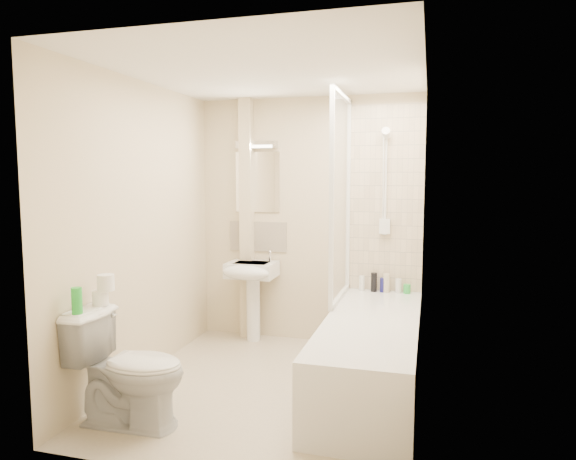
# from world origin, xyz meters

# --- Properties ---
(floor) EXTENTS (2.50, 2.50, 0.00)m
(floor) POSITION_xyz_m (0.00, 0.00, 0.00)
(floor) COLOR beige
(floor) RESTS_ON ground
(wall_back) EXTENTS (2.20, 0.02, 2.40)m
(wall_back) POSITION_xyz_m (0.00, 1.25, 1.20)
(wall_back) COLOR beige
(wall_back) RESTS_ON ground
(wall_left) EXTENTS (0.02, 2.50, 2.40)m
(wall_left) POSITION_xyz_m (-1.10, 0.00, 1.20)
(wall_left) COLOR beige
(wall_left) RESTS_ON ground
(wall_right) EXTENTS (0.02, 2.50, 2.40)m
(wall_right) POSITION_xyz_m (1.10, 0.00, 1.20)
(wall_right) COLOR beige
(wall_right) RESTS_ON ground
(ceiling) EXTENTS (2.20, 2.50, 0.02)m
(ceiling) POSITION_xyz_m (0.00, 0.00, 2.40)
(ceiling) COLOR white
(ceiling) RESTS_ON wall_back
(tile_back) EXTENTS (0.70, 0.01, 1.75)m
(tile_back) POSITION_xyz_m (0.75, 1.24, 1.42)
(tile_back) COLOR beige
(tile_back) RESTS_ON wall_back
(tile_right) EXTENTS (0.01, 2.10, 1.75)m
(tile_right) POSITION_xyz_m (1.09, 0.20, 1.42)
(tile_right) COLOR beige
(tile_right) RESTS_ON wall_right
(pipe_boxing) EXTENTS (0.12, 0.12, 2.40)m
(pipe_boxing) POSITION_xyz_m (-0.62, 1.19, 1.20)
(pipe_boxing) COLOR beige
(pipe_boxing) RESTS_ON ground
(splashback) EXTENTS (0.60, 0.02, 0.30)m
(splashback) POSITION_xyz_m (-0.52, 1.24, 1.03)
(splashback) COLOR beige
(splashback) RESTS_ON wall_back
(mirror) EXTENTS (0.46, 0.01, 0.60)m
(mirror) POSITION_xyz_m (-0.52, 1.24, 1.58)
(mirror) COLOR white
(mirror) RESTS_ON wall_back
(strip_light) EXTENTS (0.42, 0.07, 0.07)m
(strip_light) POSITION_xyz_m (-0.52, 1.22, 1.95)
(strip_light) COLOR silver
(strip_light) RESTS_ON wall_back
(bathtub) EXTENTS (0.70, 2.10, 0.55)m
(bathtub) POSITION_xyz_m (0.75, 0.20, 0.29)
(bathtub) COLOR white
(bathtub) RESTS_ON ground
(shower_screen) EXTENTS (0.04, 0.92, 1.80)m
(shower_screen) POSITION_xyz_m (0.40, 0.80, 1.45)
(shower_screen) COLOR white
(shower_screen) RESTS_ON bathtub
(shower_fixture) EXTENTS (0.10, 0.16, 0.99)m
(shower_fixture) POSITION_xyz_m (0.75, 1.19, 1.55)
(shower_fixture) COLOR white
(shower_fixture) RESTS_ON wall_back
(pedestal_sink) EXTENTS (0.47, 0.45, 0.91)m
(pedestal_sink) POSITION_xyz_m (-0.52, 1.01, 0.64)
(pedestal_sink) COLOR white
(pedestal_sink) RESTS_ON ground
(bottle_white_a) EXTENTS (0.05, 0.05, 0.14)m
(bottle_white_a) POSITION_xyz_m (0.55, 1.16, 0.62)
(bottle_white_a) COLOR white
(bottle_white_a) RESTS_ON bathtub
(bottle_black_b) EXTENTS (0.06, 0.06, 0.18)m
(bottle_black_b) POSITION_xyz_m (0.66, 1.16, 0.64)
(bottle_black_b) COLOR black
(bottle_black_b) RESTS_ON bathtub
(bottle_blue) EXTENTS (0.05, 0.05, 0.14)m
(bottle_blue) POSITION_xyz_m (0.75, 1.16, 0.62)
(bottle_blue) COLOR navy
(bottle_blue) RESTS_ON bathtub
(bottle_cream) EXTENTS (0.07, 0.07, 0.18)m
(bottle_cream) POSITION_xyz_m (0.78, 1.16, 0.64)
(bottle_cream) COLOR beige
(bottle_cream) RESTS_ON bathtub
(bottle_white_b) EXTENTS (0.06, 0.06, 0.13)m
(bottle_white_b) POSITION_xyz_m (0.89, 1.16, 0.62)
(bottle_white_b) COLOR silver
(bottle_white_b) RESTS_ON bathtub
(bottle_green) EXTENTS (0.07, 0.07, 0.09)m
(bottle_green) POSITION_xyz_m (0.97, 1.16, 0.59)
(bottle_green) COLOR green
(bottle_green) RESTS_ON bathtub
(toilet) EXTENTS (0.46, 0.77, 0.77)m
(toilet) POSITION_xyz_m (-0.72, -0.80, 0.38)
(toilet) COLOR white
(toilet) RESTS_ON ground
(toilet_roll_lower) EXTENTS (0.11, 0.11, 0.10)m
(toilet_roll_lower) POSITION_xyz_m (-0.99, -0.71, 0.82)
(toilet_roll_lower) COLOR white
(toilet_roll_lower) RESTS_ON toilet
(toilet_roll_upper) EXTENTS (0.11, 0.11, 0.11)m
(toilet_roll_upper) POSITION_xyz_m (-0.95, -0.70, 0.92)
(toilet_roll_upper) COLOR white
(toilet_roll_upper) RESTS_ON toilet_roll_lower
(green_bottle) EXTENTS (0.07, 0.07, 0.17)m
(green_bottle) POSITION_xyz_m (-0.99, -0.94, 0.85)
(green_bottle) COLOR green
(green_bottle) RESTS_ON toilet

